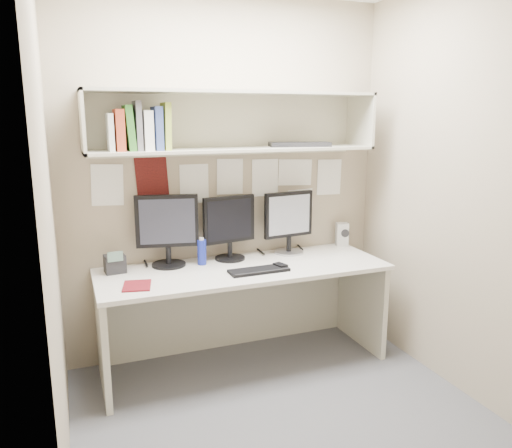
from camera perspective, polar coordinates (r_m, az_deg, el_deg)
name	(u,v)px	position (r m, az deg, el deg)	size (l,w,h in m)	color
floor	(280,411)	(3.24, 2.79, -20.58)	(2.40, 2.00, 0.01)	#4C4C51
wall_back	(227,179)	(3.69, -3.32, 5.12)	(2.40, 0.02, 2.60)	gray
wall_front	(393,242)	(1.91, 15.43, -1.98)	(2.40, 0.02, 2.60)	gray
wall_left	(49,216)	(2.53, -22.62, 0.90)	(0.02, 2.00, 2.60)	gray
wall_right	(455,189)	(3.43, 21.74, 3.73)	(0.02, 2.00, 2.60)	gray
desk	(244,316)	(3.60, -1.40, -10.43)	(2.00, 0.70, 0.73)	beige
overhead_hutch	(233,121)	(3.53, -2.69, 11.65)	(2.00, 0.38, 0.40)	beige
pinned_papers	(227,186)	(3.69, -3.28, 4.34)	(1.92, 0.01, 0.48)	white
monitor_left	(167,228)	(3.49, -10.11, -0.44)	(0.43, 0.24, 0.50)	black
monitor_center	(229,225)	(3.61, -3.08, -0.13)	(0.40, 0.22, 0.47)	black
monitor_right	(289,220)	(3.78, 3.75, 0.46)	(0.40, 0.22, 0.47)	#A5A5AA
keyboard	(259,270)	(3.36, 0.33, -5.33)	(0.41, 0.14, 0.02)	black
mouse	(280,266)	(3.45, 2.79, -4.81)	(0.06, 0.10, 0.03)	black
speaker	(342,234)	(4.08, 9.79, -1.15)	(0.12, 0.12, 0.19)	#B3B3AE
blue_bottle	(202,252)	(3.53, -6.21, -3.18)	(0.06, 0.06, 0.19)	navy
maroon_notebook	(137,286)	(3.17, -13.45, -6.88)	(0.17, 0.20, 0.01)	maroon
desk_phone	(115,264)	(3.46, -15.82, -4.37)	(0.14, 0.13, 0.16)	black
book_stack	(140,129)	(3.30, -13.16, 10.55)	(0.38, 0.19, 0.31)	silver
hutch_tray	(300,144)	(3.66, 5.01, 9.06)	(0.43, 0.17, 0.03)	black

